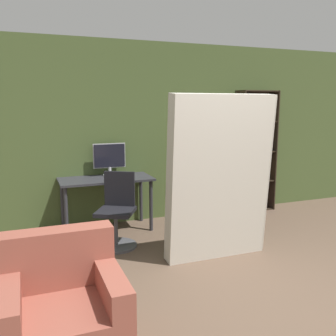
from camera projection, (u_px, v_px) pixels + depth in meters
The scene contains 8 objects.
ground_plane at pixel (298, 321), 3.12m from camera, with size 16.00×16.00×0.00m, color brown.
wall_back at pixel (164, 132), 5.80m from camera, with size 8.00×0.06×2.70m.
desk at pixel (106, 185), 5.26m from camera, with size 1.29×0.60×0.76m.
monitor at pixel (109, 158), 5.40m from camera, with size 0.47×0.20×0.47m.
office_chair at pixel (117, 217), 4.73m from camera, with size 0.60×0.60×0.93m.
bookshelf at pixel (250, 153), 6.25m from camera, with size 0.66×0.30×2.00m.
mattress_near at pixel (220, 178), 4.26m from camera, with size 1.23×0.34×1.90m.
armchair at pixel (62, 310), 2.69m from camera, with size 0.85×0.80×0.85m.
Camera 1 is at (-2.04, -2.27, 1.79)m, focal length 40.00 mm.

